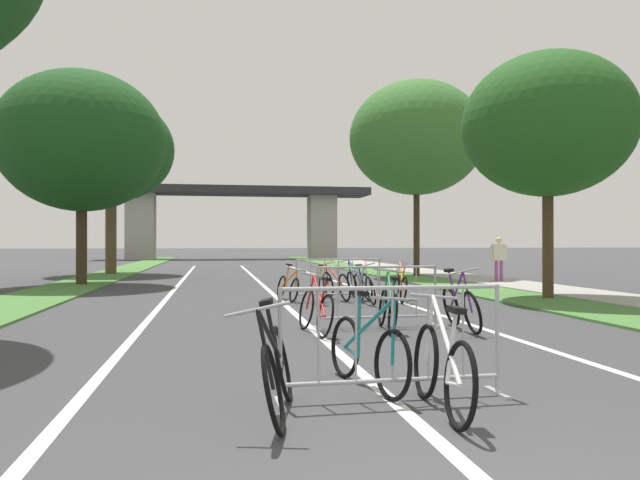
% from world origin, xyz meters
% --- Properties ---
extents(grass_verge_left, '(2.06, 61.02, 0.05)m').
position_xyz_m(grass_verge_left, '(-6.17, 24.96, 0.03)').
color(grass_verge_left, '#477A38').
rests_on(grass_verge_left, ground).
extents(grass_verge_right, '(2.06, 61.02, 0.05)m').
position_xyz_m(grass_verge_right, '(6.17, 24.96, 0.03)').
color(grass_verge_right, '#477A38').
rests_on(grass_verge_right, ground).
extents(sidewalk_path_right, '(2.21, 61.02, 0.08)m').
position_xyz_m(sidewalk_path_right, '(8.31, 24.96, 0.04)').
color(sidewalk_path_right, '#9E9B93').
rests_on(sidewalk_path_right, ground).
extents(lane_stripe_center, '(0.14, 35.30, 0.01)m').
position_xyz_m(lane_stripe_center, '(0.00, 17.65, 0.00)').
color(lane_stripe_center, silver).
rests_on(lane_stripe_center, ground).
extents(lane_stripe_right_lane, '(0.14, 35.30, 0.01)m').
position_xyz_m(lane_stripe_right_lane, '(2.83, 17.65, 0.00)').
color(lane_stripe_right_lane, silver).
rests_on(lane_stripe_right_lane, ground).
extents(lane_stripe_left_lane, '(0.14, 35.30, 0.01)m').
position_xyz_m(lane_stripe_left_lane, '(-2.83, 17.65, 0.00)').
color(lane_stripe_left_lane, silver).
rests_on(lane_stripe_left_lane, ground).
extents(overpass_bridge, '(23.63, 4.15, 6.27)m').
position_xyz_m(overpass_bridge, '(0.00, 50.43, 4.40)').
color(overpass_bridge, '#2D2D30').
rests_on(overpass_bridge, ground).
extents(tree_left_cypress_far, '(5.54, 5.54, 7.20)m').
position_xyz_m(tree_left_cypress_far, '(-6.01, 18.96, 4.84)').
color(tree_left_cypress_far, '#3D2D1E').
rests_on(tree_left_cypress_far, ground).
extents(tree_left_oak_mid, '(5.58, 5.58, 8.04)m').
position_xyz_m(tree_left_oak_mid, '(-6.22, 26.01, 5.64)').
color(tree_left_oak_mid, brown).
rests_on(tree_left_oak_mid, ground).
extents(tree_right_maple_mid, '(4.29, 4.29, 6.26)m').
position_xyz_m(tree_right_maple_mid, '(6.71, 11.74, 4.42)').
color(tree_right_maple_mid, '#4C3823').
rests_on(tree_right_maple_mid, ground).
extents(tree_right_pine_far, '(5.67, 5.67, 8.28)m').
position_xyz_m(tree_right_pine_far, '(6.79, 21.98, 5.86)').
color(tree_right_pine_far, '#3D2D1E').
rests_on(tree_right_pine_far, ground).
extents(crowd_barrier_nearest, '(2.15, 0.48, 1.05)m').
position_xyz_m(crowd_barrier_nearest, '(0.01, 3.11, 0.52)').
color(crowd_barrier_nearest, '#ADADB2').
rests_on(crowd_barrier_nearest, ground).
extents(crowd_barrier_second, '(2.15, 0.49, 1.05)m').
position_xyz_m(crowd_barrier_second, '(1.13, 7.66, 0.52)').
color(crowd_barrier_second, '#ADADB2').
rests_on(crowd_barrier_second, ground).
extents(crowd_barrier_third, '(2.15, 0.47, 1.05)m').
position_xyz_m(crowd_barrier_third, '(1.39, 12.22, 0.52)').
color(crowd_barrier_third, '#ADADB2').
rests_on(crowd_barrier_third, ground).
extents(bicycle_red_0, '(0.66, 1.77, 0.95)m').
position_xyz_m(bicycle_red_0, '(1.41, 12.65, 0.38)').
color(bicycle_red_0, black).
rests_on(bicycle_red_0, ground).
extents(bicycle_orange_1, '(0.63, 1.71, 0.91)m').
position_xyz_m(bicycle_orange_1, '(0.19, 12.62, 0.35)').
color(bicycle_orange_1, black).
rests_on(bicycle_orange_1, ground).
extents(bicycle_white_2, '(0.45, 1.65, 0.99)m').
position_xyz_m(bicycle_white_2, '(0.30, 2.63, 0.38)').
color(bicycle_white_2, black).
rests_on(bicycle_white_2, ground).
extents(bicycle_teal_3, '(0.63, 1.65, 0.96)m').
position_xyz_m(bicycle_teal_3, '(-0.11, 3.58, 0.37)').
color(bicycle_teal_3, black).
rests_on(bicycle_teal_3, ground).
extents(bicycle_purple_4, '(0.54, 1.67, 1.05)m').
position_xyz_m(bicycle_purple_4, '(2.38, 7.09, 0.39)').
color(bicycle_purple_4, black).
rests_on(bicycle_purple_4, ground).
extents(bicycle_yellow_5, '(0.57, 1.58, 0.93)m').
position_xyz_m(bicycle_yellow_5, '(0.83, 11.79, 0.36)').
color(bicycle_yellow_5, black).
rests_on(bicycle_yellow_5, ground).
extents(bicycle_green_6, '(0.58, 1.74, 1.01)m').
position_xyz_m(bicycle_green_6, '(1.19, 7.25, 0.37)').
color(bicycle_green_6, black).
rests_on(bicycle_green_6, ground).
extents(bicycle_silver_7, '(0.50, 1.77, 0.99)m').
position_xyz_m(bicycle_silver_7, '(1.89, 11.63, 0.38)').
color(bicycle_silver_7, black).
rests_on(bicycle_silver_7, ground).
extents(bicycle_blue_8, '(0.61, 1.77, 1.05)m').
position_xyz_m(bicycle_blue_8, '(2.02, 12.66, 0.38)').
color(bicycle_blue_8, black).
rests_on(bicycle_blue_8, ground).
extents(bicycle_black_9, '(0.69, 1.67, 1.00)m').
position_xyz_m(bicycle_black_9, '(-1.09, 2.75, 0.39)').
color(bicycle_black_9, black).
rests_on(bicycle_black_9, ground).
extents(bicycle_red_10, '(0.47, 1.68, 0.96)m').
position_xyz_m(bicycle_red_10, '(-0.03, 7.13, 0.38)').
color(bicycle_red_10, black).
rests_on(bicycle_red_10, ground).
extents(bicycle_orange_11, '(0.53, 1.61, 1.00)m').
position_xyz_m(bicycle_orange_11, '(2.84, 11.83, 0.37)').
color(bicycle_orange_11, black).
rests_on(bicycle_orange_11, ground).
extents(pedestrian_pushing_bike, '(0.59, 0.35, 1.64)m').
position_xyz_m(pedestrian_pushing_bike, '(8.31, 17.59, 1.00)').
color(pedestrian_pushing_bike, '#994C8C').
rests_on(pedestrian_pushing_bike, ground).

